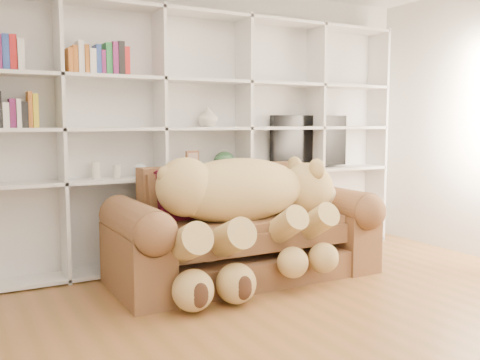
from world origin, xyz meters
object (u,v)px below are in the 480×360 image
gift_box (349,253)px  sofa (243,236)px  teddy_bear (245,203)px  tv (309,142)px

gift_box → sofa: bearing=174.8°
gift_box → teddy_bear: bearing=-175.6°
gift_box → tv: tv is taller
sofa → teddy_bear: bearing=-115.8°
teddy_bear → tv: bearing=44.4°
gift_box → tv: bearing=83.1°
teddy_bear → tv: (1.31, 0.89, 0.46)m
teddy_bear → tv: tv is taller
sofa → gift_box: size_ratio=8.92×
gift_box → tv: 1.32m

